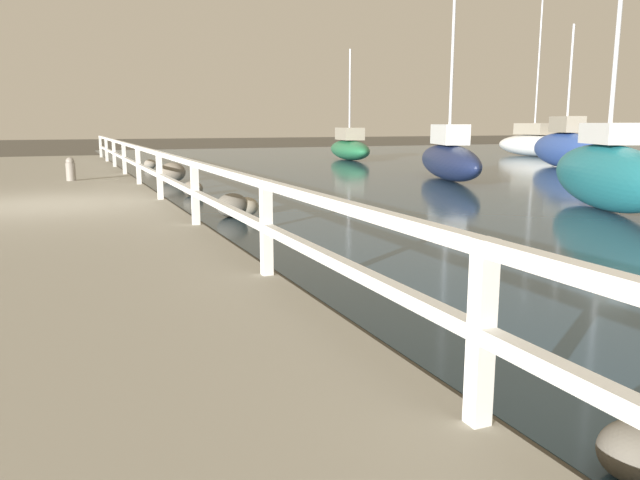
{
  "coord_description": "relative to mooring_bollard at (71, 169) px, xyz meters",
  "views": [
    {
      "loc": [
        0.21,
        -11.99,
        1.69
      ],
      "look_at": [
        4.42,
        -1.99,
        -0.34
      ],
      "focal_mm": 35.0,
      "sensor_mm": 36.0,
      "label": 1
    }
  ],
  "objects": [
    {
      "name": "ground_plane",
      "position": [
        -0.53,
        -4.85,
        -0.57
      ],
      "size": [
        120.0,
        120.0,
        0.0
      ],
      "primitive_type": "plane",
      "color": "#4C473D"
    },
    {
      "name": "dock_walkway",
      "position": [
        -0.53,
        -4.85,
        -0.43
      ],
      "size": [
        4.17,
        36.0,
        0.28
      ],
      "color": "gray",
      "rests_on": "ground"
    },
    {
      "name": "railing",
      "position": [
        1.46,
        -4.85,
        0.33
      ],
      "size": [
        0.1,
        32.5,
        0.9
      ],
      "color": "white",
      "rests_on": "dock_walkway"
    },
    {
      "name": "boulder_water_edge",
      "position": [
        2.79,
        1.62,
        -0.28
      ],
      "size": [
        0.76,
        0.68,
        0.57
      ],
      "color": "slate",
      "rests_on": "ground"
    },
    {
      "name": "boulder_far_strip",
      "position": [
        2.96,
        7.5,
        -0.39
      ],
      "size": [
        0.47,
        0.42,
        0.35
      ],
      "color": "gray",
      "rests_on": "ground"
    },
    {
      "name": "boulder_upstream",
      "position": [
        2.86,
        -5.76,
        -0.39
      ],
      "size": [
        0.47,
        0.42,
        0.35
      ],
      "color": "gray",
      "rests_on": "ground"
    },
    {
      "name": "boulder_mid_strip",
      "position": [
        2.6,
        -2.18,
        -0.39
      ],
      "size": [
        0.48,
        0.43,
        0.36
      ],
      "color": "slate",
      "rests_on": "ground"
    },
    {
      "name": "boulder_downstream",
      "position": [
        2.15,
        -14.9,
        -0.42
      ],
      "size": [
        0.39,
        0.35,
        0.29
      ],
      "color": "#666056",
      "rests_on": "ground"
    },
    {
      "name": "boulder_near_dock",
      "position": [
        2.6,
        -5.8,
        -0.35
      ],
      "size": [
        0.59,
        0.53,
        0.44
      ],
      "color": "#666056",
      "rests_on": "ground"
    },
    {
      "name": "mooring_bollard",
      "position": [
        0.0,
        0.0,
        0.0
      ],
      "size": [
        0.23,
        0.23,
        0.59
      ],
      "color": "gray",
      "rests_on": "dock_walkway"
    },
    {
      "name": "sailboat_blue",
      "position": [
        17.73,
        1.75,
        0.2
      ],
      "size": [
        2.94,
        5.61,
        5.3
      ],
      "rotation": [
        0.0,
        0.0,
        -0.35
      ],
      "color": "#2D4C9E",
      "rests_on": "water_surface"
    },
    {
      "name": "sailboat_white",
      "position": [
        22.62,
        9.0,
        0.12
      ],
      "size": [
        1.6,
        5.34,
        8.05
      ],
      "rotation": [
        0.0,
        0.0,
        -0.02
      ],
      "color": "white",
      "rests_on": "water_surface"
    },
    {
      "name": "sailboat_teal",
      "position": [
        9.65,
        -7.7,
        0.15
      ],
      "size": [
        2.75,
        4.74,
        6.11
      ],
      "rotation": [
        0.0,
        0.0,
        -0.41
      ],
      "color": "#1E707A",
      "rests_on": "water_surface"
    },
    {
      "name": "sailboat_navy",
      "position": [
        10.6,
        -0.92,
        0.09
      ],
      "size": [
        2.87,
        5.73,
        6.95
      ],
      "rotation": [
        0.0,
        0.0,
        -0.34
      ],
      "color": "#192347",
      "rests_on": "water_surface"
    },
    {
      "name": "sailboat_green",
      "position": [
        12.33,
        9.65,
        0.02
      ],
      "size": [
        2.12,
        5.08,
        5.0
      ],
      "rotation": [
        0.0,
        0.0,
        -0.17
      ],
      "color": "#236B42",
      "rests_on": "water_surface"
    }
  ]
}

